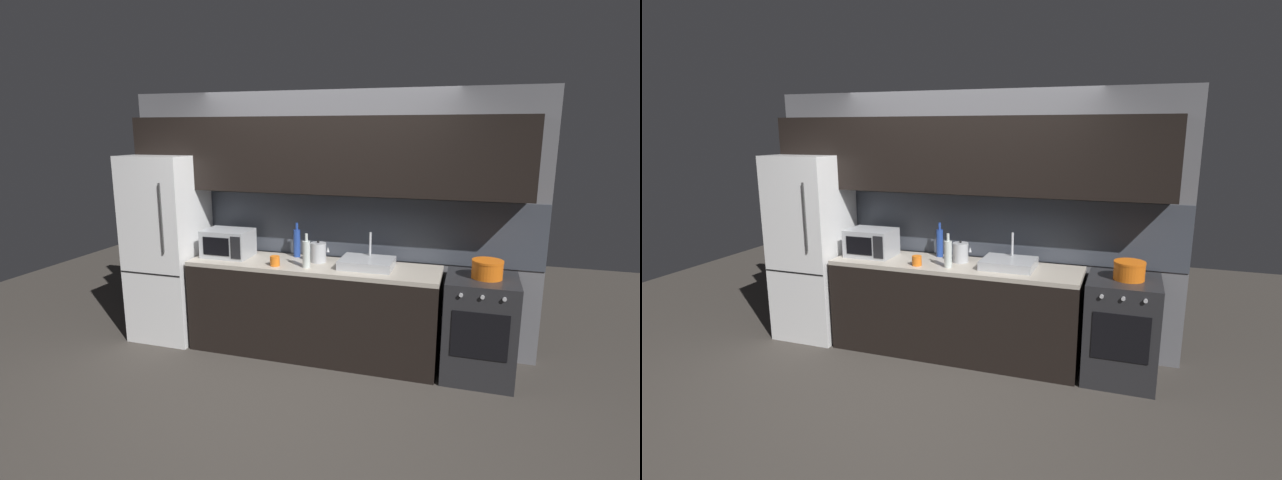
{
  "view_description": "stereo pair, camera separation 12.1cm",
  "coord_description": "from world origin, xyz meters",
  "views": [
    {
      "loc": [
        1.4,
        -3.33,
        2.12
      ],
      "look_at": [
        0.07,
        0.9,
        1.13
      ],
      "focal_mm": 27.58,
      "sensor_mm": 36.0,
      "label": 1
    },
    {
      "loc": [
        1.52,
        -3.29,
        2.12
      ],
      "look_at": [
        0.07,
        0.9,
        1.13
      ],
      "focal_mm": 27.58,
      "sensor_mm": 36.0,
      "label": 2
    }
  ],
  "objects": [
    {
      "name": "sink_basin",
      "position": [
        0.51,
        0.93,
        0.94
      ],
      "size": [
        0.48,
        0.38,
        0.3
      ],
      "color": "#ADAFB5",
      "rests_on": "counter_run"
    },
    {
      "name": "kettle",
      "position": [
        0.03,
        0.98,
        0.99
      ],
      "size": [
        0.19,
        0.15,
        0.21
      ],
      "color": "#B7BABF",
      "rests_on": "counter_run"
    },
    {
      "name": "refrigerator",
      "position": [
        -1.57,
        0.9,
        0.94
      ],
      "size": [
        0.68,
        0.69,
        1.89
      ],
      "color": "white",
      "rests_on": "ground"
    },
    {
      "name": "wine_bottle_blue",
      "position": [
        -0.23,
        1.11,
        1.04
      ],
      "size": [
        0.07,
        0.07,
        0.34
      ],
      "color": "#234299",
      "rests_on": "counter_run"
    },
    {
      "name": "wine_bottle_clear",
      "position": [
        -0.01,
        0.76,
        1.03
      ],
      "size": [
        0.07,
        0.07,
        0.32
      ],
      "color": "silver",
      "rests_on": "counter_run"
    },
    {
      "name": "ground_plane",
      "position": [
        0.0,
        0.0,
        0.0
      ],
      "size": [
        10.0,
        10.0,
        0.0
      ],
      "primitive_type": "plane",
      "color": "#3D3833"
    },
    {
      "name": "back_wall",
      "position": [
        0.0,
        1.2,
        1.55
      ],
      "size": [
        4.11,
        0.44,
        2.5
      ],
      "color": "slate",
      "rests_on": "ground"
    },
    {
      "name": "counter_run",
      "position": [
        0.0,
        0.9,
        0.45
      ],
      "size": [
        2.37,
        0.6,
        0.9
      ],
      "color": "black",
      "rests_on": "ground"
    },
    {
      "name": "cooking_pot",
      "position": [
        1.56,
        0.9,
        0.98
      ],
      "size": [
        0.26,
        0.26,
        0.16
      ],
      "color": "orange",
      "rests_on": "oven_range"
    },
    {
      "name": "mug_orange",
      "position": [
        -0.31,
        0.73,
        0.95
      ],
      "size": [
        0.09,
        0.09,
        0.09
      ],
      "primitive_type": "cylinder",
      "color": "orange",
      "rests_on": "counter_run"
    },
    {
      "name": "microwave",
      "position": [
        -0.89,
        0.92,
        1.04
      ],
      "size": [
        0.46,
        0.35,
        0.27
      ],
      "color": "#A8AAAF",
      "rests_on": "counter_run"
    },
    {
      "name": "oven_range",
      "position": [
        1.53,
        0.9,
        0.45
      ],
      "size": [
        0.6,
        0.62,
        0.9
      ],
      "color": "#232326",
      "rests_on": "ground"
    }
  ]
}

